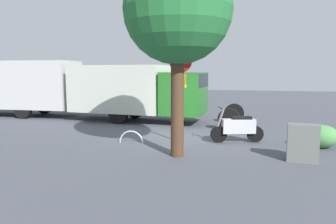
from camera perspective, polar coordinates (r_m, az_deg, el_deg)
name	(u,v)px	position (r m, az deg, el deg)	size (l,w,h in m)	color
ground_plane	(181,138)	(11.44, 2.36, -4.70)	(60.00, 60.00, 0.00)	#484A54
box_truck_near	(139,90)	(15.09, -5.37, 4.07)	(8.28, 2.75, 2.68)	black
box_truck_far	(24,86)	(18.64, -24.65, 4.32)	(7.25, 2.52, 2.93)	black
motorcycle	(238,127)	(10.88, 12.61, -2.72)	(1.76, 0.76, 1.20)	black
stop_sign	(181,81)	(10.48, 2.29, 5.61)	(0.71, 0.33, 3.10)	#9E9EA3
street_tree	(178,11)	(8.88, 1.77, 17.92)	(2.97, 2.97, 5.54)	#47301E
utility_cabinet	(303,143)	(9.14, 23.25, -5.17)	(0.78, 0.43, 1.01)	slate
bike_rack_hoop	(131,143)	(10.71, -6.68, -5.59)	(0.85, 0.85, 0.05)	#B7B7BC
shrub_near_sign	(321,136)	(11.01, 25.94, -3.97)	(1.08, 0.88, 0.74)	#488B47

